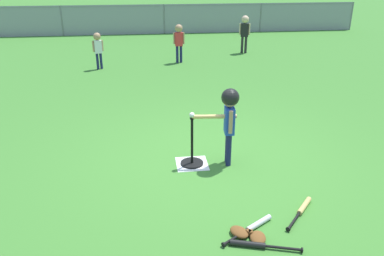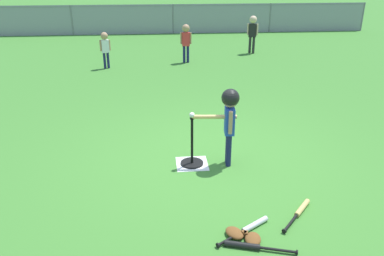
{
  "view_description": "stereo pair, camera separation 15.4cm",
  "coord_description": "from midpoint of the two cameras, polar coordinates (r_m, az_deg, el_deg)",
  "views": [
    {
      "loc": [
        -0.9,
        -4.88,
        2.58
      ],
      "look_at": [
        -0.3,
        -0.14,
        0.55
      ],
      "focal_mm": 35.88,
      "sensor_mm": 36.0,
      "label": 1
    },
    {
      "loc": [
        -0.75,
        -4.9,
        2.58
      ],
      "look_at": [
        -0.3,
        -0.14,
        0.55
      ],
      "focal_mm": 35.88,
      "sensor_mm": 36.0,
      "label": 2
    }
  ],
  "objects": [
    {
      "name": "spare_bat_wood",
      "position": [
        4.6,
        15.12,
        -11.53
      ],
      "size": [
        0.5,
        0.56,
        0.06
      ],
      "color": "#DBB266",
      "rests_on": "ground_plane"
    },
    {
      "name": "glove_near_bats",
      "position": [
        4.13,
        6.0,
        -15.14
      ],
      "size": [
        0.25,
        0.27,
        0.07
      ],
      "color": "brown",
      "rests_on": "ground_plane"
    },
    {
      "name": "ground_plane",
      "position": [
        5.59,
        2.07,
        -4.47
      ],
      "size": [
        60.0,
        60.0,
        0.0
      ],
      "primitive_type": "plane",
      "color": "#3D7A2D"
    },
    {
      "name": "fielder_near_right",
      "position": [
        12.41,
        7.48,
        14.36
      ],
      "size": [
        0.33,
        0.23,
        1.16
      ],
      "color": "#262626",
      "rests_on": "ground_plane"
    },
    {
      "name": "batting_tee",
      "position": [
        5.37,
        -0.82,
        -4.29
      ],
      "size": [
        0.32,
        0.32,
        0.7
      ],
      "color": "black",
      "rests_on": "ground_plane"
    },
    {
      "name": "fielder_deep_center",
      "position": [
        11.04,
        -2.37,
        13.18
      ],
      "size": [
        0.32,
        0.21,
        1.07
      ],
      "color": "#191E4C",
      "rests_on": "ground_plane"
    },
    {
      "name": "baseball_on_tee",
      "position": [
        5.12,
        -0.86,
        1.94
      ],
      "size": [
        0.07,
        0.07,
        0.07
      ],
      "primitive_type": "sphere",
      "color": "white",
      "rests_on": "batting_tee"
    },
    {
      "name": "spare_bat_silver",
      "position": [
        4.24,
        8.18,
        -14.23
      ],
      "size": [
        0.63,
        0.44,
        0.06
      ],
      "color": "silver",
      "rests_on": "ground_plane"
    },
    {
      "name": "outfield_fence",
      "position": [
        16.08,
        -4.44,
        15.98
      ],
      "size": [
        16.06,
        0.06,
        1.15
      ],
      "color": "slate",
      "rests_on": "ground_plane"
    },
    {
      "name": "spare_bat_black",
      "position": [
        4.0,
        8.22,
        -16.83
      ],
      "size": [
        0.7,
        0.26,
        0.06
      ],
      "color": "black",
      "rests_on": "ground_plane"
    },
    {
      "name": "fielder_near_left",
      "position": [
        10.63,
        -14.23,
        11.74
      ],
      "size": [
        0.28,
        0.19,
        0.96
      ],
      "color": "#191E4C",
      "rests_on": "ground_plane"
    },
    {
      "name": "home_plate",
      "position": [
        5.43,
        -0.82,
        -5.32
      ],
      "size": [
        0.44,
        0.44,
        0.01
      ],
      "primitive_type": "cube",
      "color": "white",
      "rests_on": "ground_plane"
    },
    {
      "name": "glove_by_plate",
      "position": [
        4.09,
        8.61,
        -15.82
      ],
      "size": [
        0.21,
        0.25,
        0.07
      ],
      "color": "brown",
      "rests_on": "ground_plane"
    },
    {
      "name": "batter_child",
      "position": [
        5.14,
        4.67,
        2.46
      ],
      "size": [
        0.63,
        0.31,
        1.1
      ],
      "color": "#191E4C",
      "rests_on": "ground_plane"
    }
  ]
}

